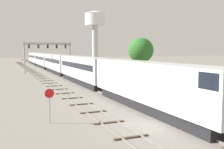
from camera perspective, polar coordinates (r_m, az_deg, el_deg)
name	(u,v)px	position (r m, az deg, el deg)	size (l,w,h in m)	color
ground_plane	(159,125)	(21.99, 10.01, -10.62)	(400.00, 400.00, 0.00)	gray
track_main	(51,70)	(79.10, -13.00, 0.89)	(2.60, 200.00, 0.16)	slate
track_near	(42,78)	(58.56, -14.90, -0.67)	(2.60, 160.00, 0.16)	slate
passenger_train	(57,63)	(70.49, -11.83, 2.45)	(3.04, 115.17, 4.80)	silver
signal_gantry	(48,50)	(69.85, -13.67, 5.17)	(12.10, 0.49, 8.17)	#999BA0
water_tower	(95,23)	(120.30, -3.71, 11.06)	(9.03, 9.03, 23.41)	beige
stop_sign	(50,101)	(22.14, -13.31, -5.58)	(0.76, 0.08, 2.88)	gray
trackside_tree_left	(141,50)	(55.47, 6.24, 5.17)	(5.24, 5.24, 8.54)	brown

